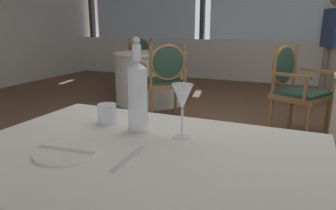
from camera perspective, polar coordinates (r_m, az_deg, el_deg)
ground_plane at (r=2.76m, az=9.11°, el=-10.13°), size 14.16×14.16×0.00m
window_wall_far at (r=6.55m, az=18.76°, el=14.02°), size 9.16×0.14×2.90m
side_plate at (r=1.05m, az=-18.29°, el=-8.21°), size 0.21×0.21×0.01m
butter_knife at (r=1.05m, az=-18.32°, el=-7.95°), size 0.21×0.04×0.00m
dinner_fork at (r=0.97m, az=-7.29°, el=-9.77°), size 0.02×0.20×0.00m
water_bottle at (r=1.18m, az=-5.68°, el=2.15°), size 0.08×0.08×0.36m
wine_glass at (r=1.09m, az=2.70°, el=1.23°), size 0.08×0.08×0.20m
water_tumbler at (r=1.31m, az=-11.26°, el=-1.56°), size 0.08×0.08×0.08m
background_table_0 at (r=4.67m, az=-3.16°, el=5.13°), size 1.11×1.11×0.75m
dining_chair_0_0 at (r=3.70m, az=-0.48°, el=5.45°), size 0.66×0.65×0.94m
dining_chair_0_1 at (r=5.61m, az=-4.99°, el=8.44°), size 0.66×0.65×0.93m
dining_chair_2_1 at (r=3.41m, az=22.36°, el=3.64°), size 0.62×0.65×0.95m
diner_person_0 at (r=5.64m, az=28.27°, el=10.73°), size 0.35×0.48×1.63m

